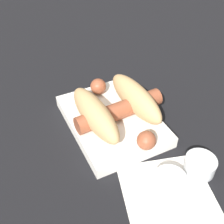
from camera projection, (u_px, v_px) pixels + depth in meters
ground_plane at (112, 125)px, 0.55m from camera, size 3.00×3.00×0.00m
food_tray at (112, 120)px, 0.54m from camera, size 0.21×0.16×0.02m
bread_roll at (116, 106)px, 0.52m from camera, size 0.16×0.14×0.05m
sausage at (120, 110)px, 0.52m from camera, size 0.21×0.18×0.03m
pickled_veggies at (85, 104)px, 0.56m from camera, size 0.07×0.05×0.01m
napkin at (168, 195)px, 0.43m from camera, size 0.17×0.17×0.00m
condiment_cup_near at (169, 183)px, 0.44m from camera, size 0.05×0.05×0.03m
condiment_cup_far at (200, 166)px, 0.46m from camera, size 0.05×0.05×0.03m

